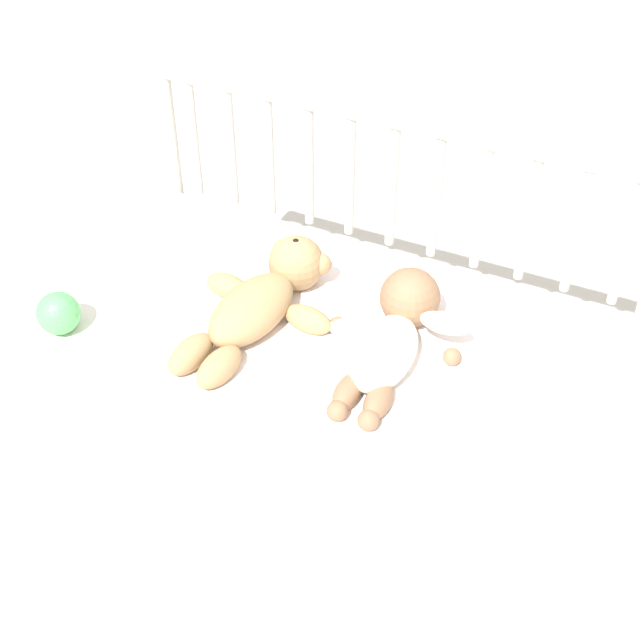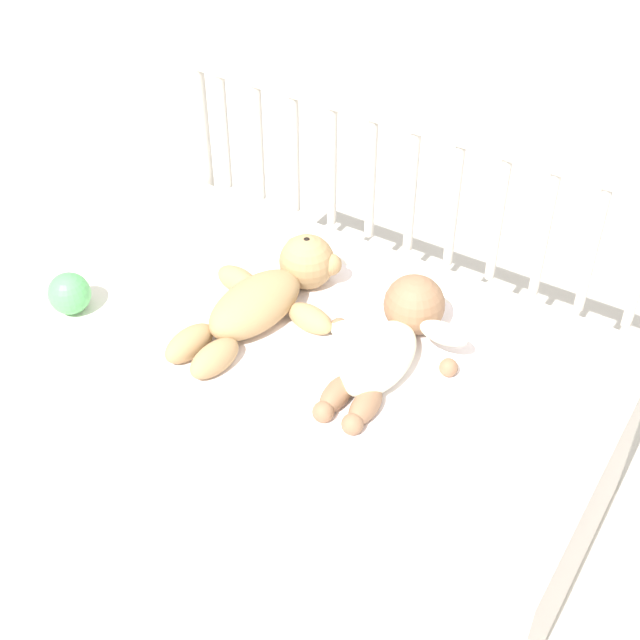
# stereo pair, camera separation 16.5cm
# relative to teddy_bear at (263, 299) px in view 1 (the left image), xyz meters

# --- Properties ---
(ground_plane) EXTENTS (12.00, 12.00, 0.00)m
(ground_plane) POSITION_rel_teddy_bear_xyz_m (0.14, -0.01, -0.50)
(ground_plane) COLOR silver
(crib_mattress) EXTENTS (1.21, 0.71, 0.46)m
(crib_mattress) POSITION_rel_teddy_bear_xyz_m (0.14, -0.01, -0.28)
(crib_mattress) COLOR white
(crib_mattress) RESTS_ON ground_plane
(crib_rail) EXTENTS (1.21, 0.04, 0.80)m
(crib_rail) POSITION_rel_teddy_bear_xyz_m (0.14, 0.36, 0.06)
(crib_rail) COLOR beige
(crib_rail) RESTS_ON ground_plane
(blanket) EXTENTS (0.80, 0.53, 0.01)m
(blanket) POSITION_rel_teddy_bear_xyz_m (0.13, -0.04, -0.05)
(blanket) COLOR white
(blanket) RESTS_ON crib_mattress
(teddy_bear) EXTENTS (0.32, 0.45, 0.12)m
(teddy_bear) POSITION_rel_teddy_bear_xyz_m (0.00, 0.00, 0.00)
(teddy_bear) COLOR tan
(teddy_bear) RESTS_ON crib_mattress
(baby) EXTENTS (0.29, 0.41, 0.13)m
(baby) POSITION_rel_teddy_bear_xyz_m (0.29, 0.01, -0.00)
(baby) COLOR #EAEACC
(baby) RESTS_ON crib_mattress
(toy_ball) EXTENTS (0.09, 0.09, 0.09)m
(toy_ball) POSITION_rel_teddy_bear_xyz_m (-0.36, -0.21, -0.00)
(toy_ball) COLOR #59BF66
(toy_ball) RESTS_ON crib_mattress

